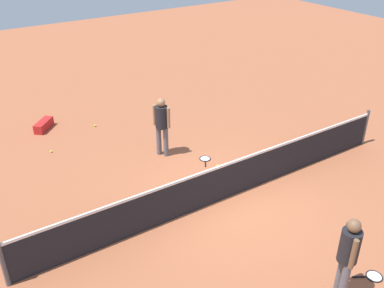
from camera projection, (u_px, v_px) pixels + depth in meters
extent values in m
plane|color=#9E5638|center=(226.00, 198.00, 10.32)|extent=(40.00, 40.00, 0.00)
cylinder|color=#4C4C51|center=(365.00, 127.00, 12.46)|extent=(0.09, 0.09, 1.07)
cylinder|color=#4C4C51|center=(3.00, 263.00, 7.67)|extent=(0.09, 0.09, 1.07)
cube|color=black|center=(227.00, 182.00, 10.10)|extent=(10.00, 0.02, 0.91)
cube|color=white|center=(228.00, 164.00, 9.87)|extent=(10.00, 0.04, 0.06)
cylinder|color=#595960|center=(159.00, 140.00, 11.97)|extent=(0.19, 0.19, 0.85)
cylinder|color=#595960|center=(166.00, 142.00, 11.89)|extent=(0.19, 0.19, 0.85)
cylinder|color=black|center=(161.00, 117.00, 11.58)|extent=(0.47, 0.47, 0.62)
cylinder|color=#9E704C|center=(154.00, 115.00, 11.65)|extent=(0.12, 0.12, 0.58)
cylinder|color=#9E704C|center=(169.00, 118.00, 11.49)|extent=(0.12, 0.12, 0.58)
sphere|color=#9E704C|center=(161.00, 102.00, 11.38)|extent=(0.32, 0.32, 0.23)
cylinder|color=#595960|center=(341.00, 274.00, 7.60)|extent=(0.20, 0.20, 0.85)
cylinder|color=#595960|center=(344.00, 283.00, 7.41)|extent=(0.20, 0.20, 0.85)
cylinder|color=black|center=(350.00, 246.00, 7.15)|extent=(0.47, 0.47, 0.62)
cylinder|color=brown|center=(346.00, 236.00, 7.33)|extent=(0.13, 0.13, 0.58)
cylinder|color=brown|center=(353.00, 254.00, 6.95)|extent=(0.13, 0.13, 0.58)
sphere|color=brown|center=(354.00, 226.00, 6.95)|extent=(0.32, 0.32, 0.23)
torus|color=black|center=(205.00, 159.00, 11.91)|extent=(0.43, 0.43, 0.02)
cylinder|color=silver|center=(205.00, 159.00, 11.91)|extent=(0.37, 0.37, 0.00)
cylinder|color=black|center=(205.00, 164.00, 11.66)|extent=(0.18, 0.25, 0.03)
torus|color=black|center=(374.00, 276.00, 8.10)|extent=(0.43, 0.43, 0.02)
cylinder|color=silver|center=(374.00, 276.00, 8.10)|extent=(0.36, 0.36, 0.00)
cylinder|color=black|center=(359.00, 277.00, 8.08)|extent=(0.26, 0.17, 0.03)
sphere|color=#C6E033|center=(51.00, 151.00, 12.22)|extent=(0.07, 0.07, 0.07)
sphere|color=#C6E033|center=(95.00, 126.00, 13.68)|extent=(0.07, 0.07, 0.07)
sphere|color=#C6E033|center=(218.00, 166.00, 11.53)|extent=(0.07, 0.07, 0.07)
cube|color=#B21E1E|center=(44.00, 125.00, 13.46)|extent=(0.75, 0.77, 0.28)
cylinder|color=black|center=(49.00, 120.00, 13.76)|extent=(0.26, 0.26, 0.27)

